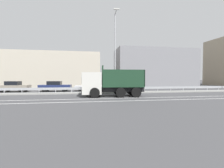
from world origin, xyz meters
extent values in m
plane|color=#424244|center=(0.00, 0.00, 0.00)|extent=(320.00, 320.00, 0.00)
cube|color=silver|center=(-1.22, -2.23, 0.00)|extent=(66.76, 0.16, 0.01)
cube|color=silver|center=(-1.22, -4.05, 0.00)|extent=(66.76, 0.16, 0.01)
cube|color=gray|center=(0.00, 2.99, 0.09)|extent=(36.72, 1.10, 0.18)
cube|color=#9EA0A5|center=(0.00, 3.92, 0.62)|extent=(66.76, 0.04, 0.32)
cylinder|color=#ADADB2|center=(-14.47, 3.92, 0.31)|extent=(0.09, 0.09, 0.62)
cylinder|color=#ADADB2|center=(-12.41, 3.92, 0.31)|extent=(0.09, 0.09, 0.62)
cylinder|color=#ADADB2|center=(-10.34, 3.92, 0.31)|extent=(0.09, 0.09, 0.62)
cylinder|color=#ADADB2|center=(-8.27, 3.92, 0.31)|extent=(0.09, 0.09, 0.62)
cylinder|color=#ADADB2|center=(-6.20, 3.92, 0.31)|extent=(0.09, 0.09, 0.62)
cylinder|color=#ADADB2|center=(-4.14, 3.92, 0.31)|extent=(0.09, 0.09, 0.62)
cylinder|color=#ADADB2|center=(-2.07, 3.92, 0.31)|extent=(0.09, 0.09, 0.62)
cylinder|color=#ADADB2|center=(0.00, 3.92, 0.31)|extent=(0.09, 0.09, 0.62)
cylinder|color=#ADADB2|center=(2.07, 3.92, 0.31)|extent=(0.09, 0.09, 0.62)
cylinder|color=#ADADB2|center=(4.14, 3.92, 0.31)|extent=(0.09, 0.09, 0.62)
cylinder|color=#ADADB2|center=(6.20, 3.92, 0.31)|extent=(0.09, 0.09, 0.62)
cylinder|color=#ADADB2|center=(8.27, 3.92, 0.31)|extent=(0.09, 0.09, 0.62)
cylinder|color=#ADADB2|center=(10.34, 3.92, 0.31)|extent=(0.09, 0.09, 0.62)
cylinder|color=#ADADB2|center=(12.41, 3.92, 0.31)|extent=(0.09, 0.09, 0.62)
cylinder|color=#ADADB2|center=(14.47, 3.92, 0.31)|extent=(0.09, 0.09, 0.62)
cylinder|color=#ADADB2|center=(16.54, 3.92, 0.31)|extent=(0.09, 0.09, 0.62)
cube|color=silver|center=(-3.55, -0.28, 1.47)|extent=(2.16, 2.64, 2.31)
cube|color=black|center=(-4.57, -0.21, 1.88)|extent=(0.17, 2.16, 0.87)
cube|color=black|center=(-4.60, -0.21, 0.47)|extent=(0.26, 2.46, 0.24)
cube|color=black|center=(-0.23, -0.50, 0.79)|extent=(4.75, 1.69, 0.53)
cube|color=#193823|center=(-0.23, -0.50, 1.11)|extent=(4.63, 2.71, 0.12)
cube|color=#193823|center=(-0.30, -1.65, 2.04)|extent=(4.48, 0.40, 1.74)
cube|color=#193823|center=(-0.15, 0.65, 2.04)|extent=(4.48, 0.40, 1.74)
cube|color=#193823|center=(-2.41, -0.35, 2.26)|extent=(0.26, 2.41, 2.17)
cube|color=#193823|center=(1.96, -0.65, 2.04)|extent=(0.26, 2.41, 1.74)
cylinder|color=black|center=(-3.34, -1.52, 0.52)|extent=(1.06, 0.39, 1.04)
cylinder|color=black|center=(-3.17, 0.93, 0.52)|extent=(1.06, 0.39, 1.04)
cylinder|color=black|center=(-0.66, -1.70, 0.52)|extent=(1.06, 0.39, 1.04)
cylinder|color=black|center=(-0.49, 0.75, 0.52)|extent=(1.06, 0.39, 1.04)
cylinder|color=black|center=(0.97, -1.81, 0.52)|extent=(1.06, 0.39, 1.04)
cylinder|color=black|center=(1.14, 0.64, 0.52)|extent=(1.06, 0.39, 1.04)
cylinder|color=white|center=(-4.46, 2.99, 0.19)|extent=(0.16, 0.16, 0.37)
cylinder|color=black|center=(-4.46, 2.99, 0.56)|extent=(0.16, 0.16, 0.37)
cylinder|color=white|center=(-4.46, 2.99, 0.93)|extent=(0.16, 0.16, 0.37)
cylinder|color=black|center=(-4.46, 2.99, 1.30)|extent=(0.16, 0.16, 0.37)
cylinder|color=white|center=(-4.46, 2.99, 1.67)|extent=(0.16, 0.16, 0.37)
cylinder|color=#1E4CB2|center=(-4.46, 2.99, 2.23)|extent=(0.75, 0.03, 0.75)
cylinder|color=white|center=(-4.46, 2.99, 2.23)|extent=(0.81, 0.02, 0.81)
cylinder|color=#ADADB2|center=(-0.38, 3.14, 5.34)|extent=(0.18, 0.18, 10.68)
cylinder|color=#ADADB2|center=(-0.44, 2.29, 10.53)|extent=(0.22, 1.72, 0.10)
cube|color=silver|center=(-0.50, 1.43, 10.45)|extent=(0.71, 0.25, 0.12)
cube|color=gray|center=(-14.74, 7.18, 0.65)|extent=(4.09, 1.84, 0.71)
cube|color=black|center=(-14.87, 7.18, 1.29)|extent=(1.72, 1.60, 0.58)
cylinder|color=black|center=(-13.47, 8.02, 0.30)|extent=(0.60, 0.21, 0.60)
cylinder|color=black|center=(-13.49, 6.31, 0.30)|extent=(0.60, 0.21, 0.60)
cylinder|color=black|center=(-16.00, 8.05, 0.30)|extent=(0.60, 0.21, 0.60)
cylinder|color=black|center=(-16.01, 6.34, 0.30)|extent=(0.60, 0.21, 0.60)
cube|color=navy|center=(-8.92, 7.07, 0.66)|extent=(4.65, 1.84, 0.71)
cube|color=black|center=(-9.06, 7.07, 1.29)|extent=(1.97, 1.57, 0.57)
cylinder|color=black|center=(-7.47, 7.86, 0.30)|extent=(0.60, 0.21, 0.60)
cylinder|color=black|center=(-7.51, 6.21, 0.30)|extent=(0.60, 0.21, 0.60)
cylinder|color=black|center=(-10.33, 7.92, 0.30)|extent=(0.60, 0.21, 0.60)
cylinder|color=black|center=(-10.37, 6.28, 0.30)|extent=(0.60, 0.21, 0.60)
cube|color=silver|center=(-3.56, 7.07, 0.58)|extent=(4.99, 2.13, 0.56)
cube|color=black|center=(-3.41, 7.06, 1.12)|extent=(2.16, 1.70, 0.51)
cylinder|color=black|center=(-5.13, 6.36, 0.30)|extent=(0.61, 0.25, 0.60)
cylinder|color=black|center=(-5.00, 8.02, 0.30)|extent=(0.61, 0.25, 0.60)
cylinder|color=black|center=(-2.12, 6.12, 0.30)|extent=(0.61, 0.25, 0.60)
cylinder|color=black|center=(-1.99, 7.79, 0.30)|extent=(0.61, 0.25, 0.60)
cube|color=maroon|center=(1.72, 7.55, 0.62)|extent=(4.29, 1.89, 0.64)
cube|color=black|center=(1.85, 7.54, 1.19)|extent=(1.81, 1.64, 0.50)
cylinder|color=black|center=(0.39, 6.69, 0.30)|extent=(0.60, 0.21, 0.60)
cylinder|color=black|center=(0.41, 8.43, 0.30)|extent=(0.60, 0.21, 0.60)
cylinder|color=black|center=(3.03, 6.66, 0.30)|extent=(0.60, 0.21, 0.60)
cylinder|color=black|center=(3.06, 8.40, 0.30)|extent=(0.60, 0.21, 0.60)
cube|color=beige|center=(-12.50, 20.37, 3.62)|extent=(21.74, 15.23, 7.23)
cube|color=gray|center=(13.84, 21.48, 4.83)|extent=(20.92, 8.38, 9.65)
camera|label=1|loc=(-4.01, -16.82, 1.99)|focal=24.00mm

